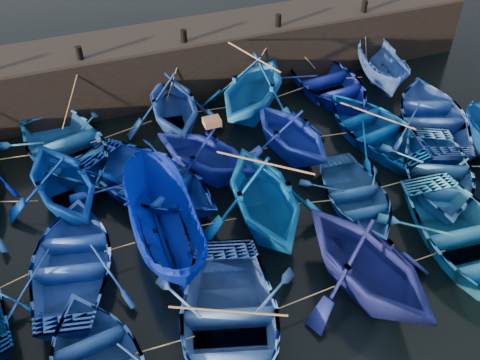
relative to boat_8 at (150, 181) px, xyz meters
name	(u,v)px	position (x,y,z in m)	size (l,w,h in m)	color
ground	(277,264)	(2.81, -4.31, -0.58)	(120.00, 120.00, 0.00)	black
quay_wall	(181,62)	(2.81, 6.19, 0.67)	(26.00, 2.50, 2.50)	black
quay_top	(178,33)	(2.81, 6.19, 1.98)	(26.00, 2.50, 0.12)	black
bollard_1	(79,53)	(-1.19, 5.29, 2.29)	(0.24, 0.24, 0.50)	black
bollard_2	(184,36)	(2.81, 5.29, 2.29)	(0.24, 0.24, 0.50)	black
bollard_3	(278,20)	(6.81, 5.29, 2.29)	(0.24, 0.24, 0.50)	black
bollard_4	(364,6)	(10.81, 5.29, 2.29)	(0.24, 0.24, 0.50)	black
boat_1	(66,147)	(-2.44, 2.83, 0.02)	(4.10, 5.73, 1.19)	#1656A3
boat_2	(173,103)	(1.74, 3.42, 0.58)	(3.79, 4.40, 2.31)	#194197
boat_3	(253,87)	(4.96, 3.30, 0.70)	(4.18, 4.85, 2.55)	blue
boat_4	(328,82)	(8.50, 3.65, -0.02)	(3.82, 5.34, 1.11)	#0E1C92
boat_5	(381,68)	(10.98, 3.51, 0.25)	(1.61, 4.27, 1.65)	blue
boat_7	(62,181)	(-2.70, 0.32, 0.58)	(3.79, 4.40, 2.31)	navy
boat_8	(150,181)	(0.00, 0.00, 0.00)	(3.98, 5.56, 1.15)	#0E32AC
boat_9	(205,152)	(2.03, 0.28, 0.49)	(3.49, 4.04, 2.13)	navy
boat_10	(291,131)	(5.30, 0.35, 0.49)	(3.49, 4.04, 2.13)	#122AB1
boat_11	(375,128)	(8.70, 0.14, -0.05)	(3.61, 5.05, 1.05)	#003C8C
boat_12	(434,116)	(11.24, -0.01, -0.02)	(3.82, 5.34, 1.11)	blue
boat_14	(73,261)	(-2.84, -2.56, -0.06)	(3.55, 4.96, 1.03)	blue
boat_15	(163,225)	(-0.12, -2.51, 0.42)	(1.94, 5.16, 2.00)	#001693
boat_16	(264,195)	(3.04, -2.60, 0.68)	(4.12, 4.78, 2.51)	blue
boat_17	(356,196)	(6.22, -2.90, -0.14)	(3.00, 4.19, 0.87)	#1C5291
boat_18	(438,173)	(9.37, -2.90, -0.06)	(3.57, 4.98, 1.03)	#255E98
boat_22	(228,325)	(0.65, -6.16, 0.01)	(4.02, 5.62, 1.17)	#2F5AB8
boat_23	(367,261)	(4.70, -5.98, 0.68)	(4.13, 4.79, 2.52)	navy
boat_24	(471,242)	(8.34, -5.93, 0.02)	(4.15, 5.80, 1.20)	#2176BD
wooden_crate	(212,122)	(2.33, 0.28, 1.67)	(0.56, 0.43, 0.24)	brown
mooring_ropes	(221,144)	(2.77, 0.68, 0.32)	(16.99, 11.48, 2.10)	tan
loose_oars	(287,147)	(4.34, -1.33, 1.27)	(10.30, 11.53, 1.56)	#99724C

